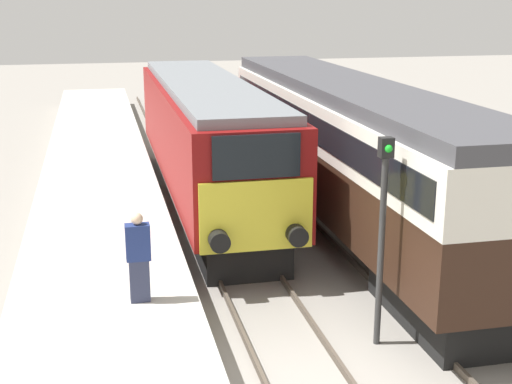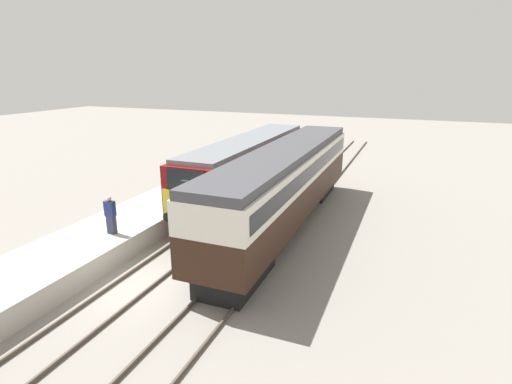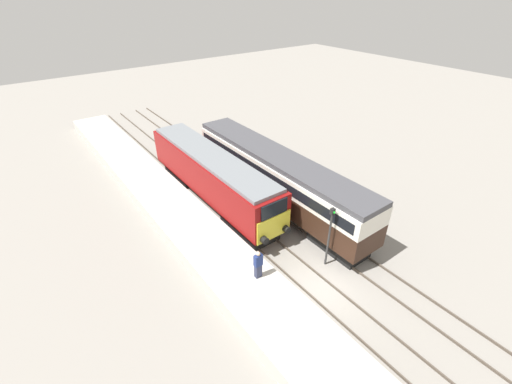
# 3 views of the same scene
# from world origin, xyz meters

# --- Properties ---
(ground_plane) EXTENTS (120.00, 120.00, 0.00)m
(ground_plane) POSITION_xyz_m (0.00, 0.00, 0.00)
(ground_plane) COLOR gray
(platform_left) EXTENTS (3.50, 50.00, 0.93)m
(platform_left) POSITION_xyz_m (-3.30, 8.00, 0.46)
(platform_left) COLOR #B7B2A8
(platform_left) RESTS_ON ground_plane
(rails_near_track) EXTENTS (1.51, 60.00, 0.14)m
(rails_near_track) POSITION_xyz_m (0.00, 5.00, 0.07)
(rails_near_track) COLOR #4C4238
(rails_near_track) RESTS_ON ground_plane
(rails_far_track) EXTENTS (1.50, 60.00, 0.14)m
(rails_far_track) POSITION_xyz_m (3.40, 5.00, 0.07)
(rails_far_track) COLOR #4C4238
(rails_far_track) RESTS_ON ground_plane
(locomotive) EXTENTS (2.70, 14.62, 3.85)m
(locomotive) POSITION_xyz_m (0.00, 10.99, 2.16)
(locomotive) COLOR black
(locomotive) RESTS_ON ground_plane
(passenger_carriage) EXTENTS (2.75, 16.55, 4.11)m
(passenger_carriage) POSITION_xyz_m (3.40, 7.75, 2.47)
(passenger_carriage) COLOR black
(passenger_carriage) RESTS_ON ground_plane
(person_on_platform) EXTENTS (0.44, 0.26, 1.69)m
(person_on_platform) POSITION_xyz_m (-2.62, 1.95, 1.77)
(person_on_platform) COLOR #2D334C
(person_on_platform) RESTS_ON platform_left
(signal_post) EXTENTS (0.24, 0.28, 3.96)m
(signal_post) POSITION_xyz_m (1.70, 1.10, 2.35)
(signal_post) COLOR #333333
(signal_post) RESTS_ON ground_plane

